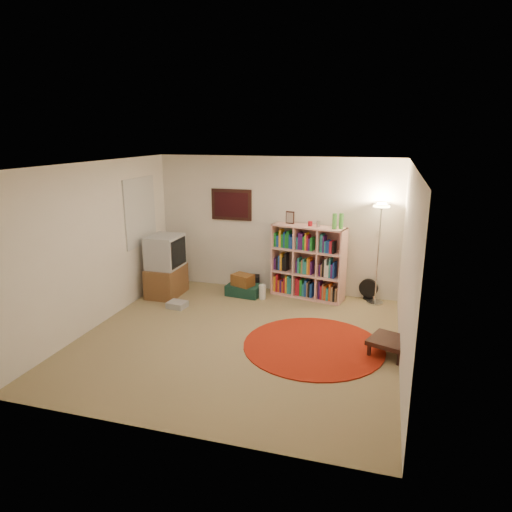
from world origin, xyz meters
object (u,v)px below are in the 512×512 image
Objects in this scene: floor_fan at (368,289)px; tv_stand at (166,267)px; suitcase at (244,290)px; bookshelf at (307,263)px; floor_lamp at (381,221)px; side_table at (390,342)px.

floor_fan is 3.68m from tv_stand.
tv_stand reaches higher than suitcase.
suitcase is (-1.12, -0.24, -0.54)m from bookshelf.
floor_fan is at bearing 128.24° from floor_lamp.
floor_lamp is 3.88m from tv_stand.
suitcase is at bearing -174.05° from floor_lamp.
tv_stand is (-2.49, -0.62, -0.10)m from bookshelf.
bookshelf reaches higher than floor_fan.
floor_lamp is at bearing -40.21° from floor_fan.
side_table is (3.97, -1.31, -0.35)m from tv_stand.
tv_stand is at bearing 161.66° from side_table.
bookshelf is 1.41× the size of tv_stand.
floor_fan is at bearing 12.58° from tv_stand.
suitcase is at bearing 146.87° from side_table.
suitcase is 1.00× the size of side_table.
bookshelf is 0.89× the size of floor_lamp.
tv_stand is 1.73× the size of suitcase.
floor_lamp is 1.59× the size of tv_stand.
side_table is (0.38, -2.09, 0.00)m from floor_fan.
bookshelf is 2.44× the size of suitcase.
floor_fan is at bearing 20.52° from bookshelf.
floor_fan is 2.13m from side_table.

